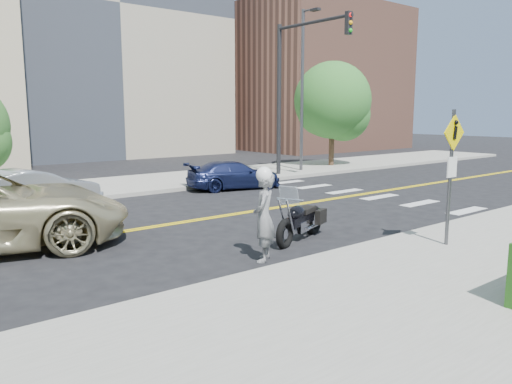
{
  "coord_description": "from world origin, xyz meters",
  "views": [
    {
      "loc": [
        -5.95,
        -12.11,
        3.07
      ],
      "look_at": [
        1.43,
        -2.91,
        1.2
      ],
      "focal_mm": 35.0,
      "sensor_mm": 36.0,
      "label": 1
    }
  ],
  "objects": [
    {
      "name": "parked_car_silver",
      "position": [
        -1.89,
        4.01,
        0.69
      ],
      "size": [
        4.43,
        2.4,
        1.38
      ],
      "primitive_type": "imported",
      "rotation": [
        0.0,
        0.0,
        1.8
      ],
      "color": "#A6AAAE",
      "rests_on": "ground"
    },
    {
      "name": "parked_car_blue",
      "position": [
        6.01,
        4.2,
        0.57
      ],
      "size": [
        4.17,
        2.45,
        1.14
      ],
      "primitive_type": "imported",
      "rotation": [
        0.0,
        0.0,
        1.34
      ],
      "color": "#1A224F",
      "rests_on": "ground"
    },
    {
      "name": "building_right",
      "position": [
        26.0,
        20.0,
        6.0
      ],
      "size": [
        14.0,
        12.0,
        12.0
      ],
      "primitive_type": "cube",
      "color": "#8C5947",
      "rests_on": "ground_plane"
    },
    {
      "name": "motorcyclist",
      "position": [
        0.52,
        -4.32,
        0.99
      ],
      "size": [
        0.81,
        0.79,
        1.99
      ],
      "rotation": [
        0.0,
        0.0,
        3.88
      ],
      "color": "silver",
      "rests_on": "ground"
    },
    {
      "name": "ground_plane",
      "position": [
        0.0,
        0.0,
        0.0
      ],
      "size": [
        120.0,
        120.0,
        0.0
      ],
      "primitive_type": "plane",
      "color": "black",
      "rests_on": "ground"
    },
    {
      "name": "tree_far_b",
      "position": [
        15.03,
        7.2,
        3.77
      ],
      "size": [
        4.28,
        4.28,
        5.92
      ],
      "rotation": [
        0.0,
        0.0,
        -0.13
      ],
      "color": "#382619",
      "rests_on": "ground"
    },
    {
      "name": "pedestrian_sign",
      "position": [
        4.2,
        -6.31,
        1.96
      ],
      "size": [
        0.78,
        0.08,
        3.0
      ],
      "color": "#4C4C51",
      "rests_on": "sidewalk_near"
    },
    {
      "name": "motorcycle",
      "position": [
        2.35,
        -3.51,
        0.71
      ],
      "size": [
        2.43,
        1.52,
        1.42
      ],
      "primitive_type": null,
      "rotation": [
        0.0,
        0.0,
        0.38
      ],
      "color": "black",
      "rests_on": "ground"
    },
    {
      "name": "sidewalk_near",
      "position": [
        0.0,
        -7.5,
        0.07
      ],
      "size": [
        60.0,
        5.0,
        0.15
      ],
      "primitive_type": "cube",
      "color": "#9E9B91",
      "rests_on": "ground_plane"
    },
    {
      "name": "traffic_light",
      "position": [
        10.0,
        5.08,
        4.67
      ],
      "size": [
        0.28,
        4.5,
        7.0
      ],
      "color": "black",
      "rests_on": "sidewalk_far"
    },
    {
      "name": "building_mid",
      "position": [
        8.0,
        26.0,
        10.0
      ],
      "size": [
        18.0,
        14.0,
        20.0
      ],
      "primitive_type": "cube",
      "color": "#A39984",
      "rests_on": "ground_plane"
    },
    {
      "name": "sidewalk_far",
      "position": [
        0.0,
        7.5,
        0.07
      ],
      "size": [
        60.0,
        5.0,
        0.15
      ],
      "primitive_type": "cube",
      "color": "#9E9B91",
      "rests_on": "ground_plane"
    },
    {
      "name": "lamp_post",
      "position": [
        12.0,
        6.5,
        4.15
      ],
      "size": [
        0.16,
        0.16,
        8.0
      ],
      "primitive_type": "cylinder",
      "color": "#4C4C51",
      "rests_on": "sidewalk_far"
    }
  ]
}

